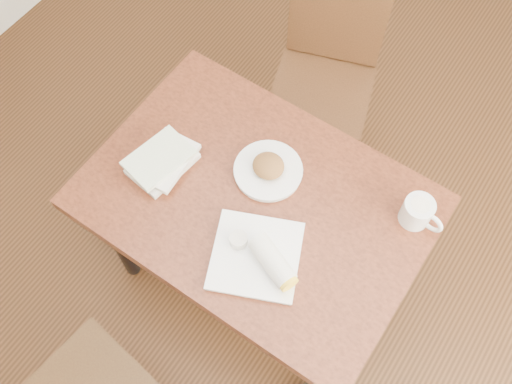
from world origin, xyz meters
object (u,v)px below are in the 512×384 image
Objects in this scene: chair_far at (327,66)px; plate_burrito at (261,258)px; plate_scone at (268,169)px; coffee_mug at (418,212)px; book_stack at (163,161)px; table at (256,210)px.

chair_far is 2.62× the size of plate_burrito.
chair_far is 0.72m from plate_scone.
plate_burrito is at bearing -129.65° from coffee_mug.
plate_scone is 0.95× the size of book_stack.
plate_burrito reaches higher than book_stack.
table is 7.65× the size of coffee_mug.
chair_far is 1.03m from plate_burrito.
chair_far reaches higher than table.
table is 0.16m from plate_scone.
plate_scone is at bearing 29.91° from book_stack.
chair_far is (-0.16, 0.78, -0.11)m from table.
coffee_mug is at bearing 20.64° from book_stack.
table is at bearing -153.85° from coffee_mug.
plate_scone is at bearing 101.99° from table.
book_stack is at bearing -150.09° from plate_scone.
chair_far reaches higher than coffee_mug.
plate_burrito reaches higher than table.
plate_burrito is at bearing -51.68° from table.
chair_far is 0.88m from coffee_mug.
plate_burrito is (-0.34, -0.41, -0.02)m from coffee_mug.
chair_far is at bearing 101.71° from plate_scone.
chair_far is 6.40× the size of coffee_mug.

